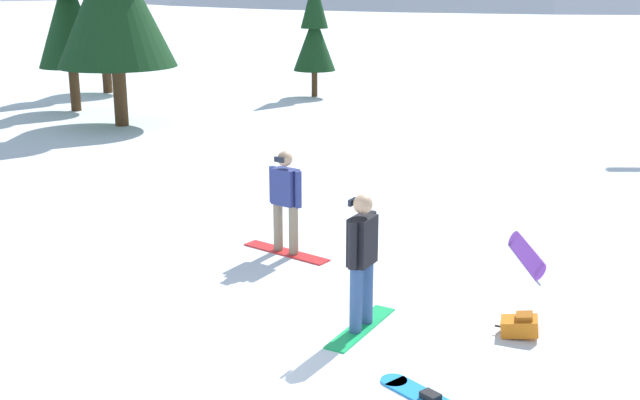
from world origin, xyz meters
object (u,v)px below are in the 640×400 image
object	(u,v)px
loose_snowboard_far_spare	(527,254)
snowboarder_foreground	(362,259)
pine_tree_young	(314,31)
pine_tree_short	(67,1)
snowboarder_midground	(285,201)
backpack_orange	(520,325)

from	to	relation	value
loose_snowboard_far_spare	snowboarder_foreground	bearing A→B (deg)	-136.89
pine_tree_young	pine_tree_short	distance (m)	8.46
snowboarder_midground	backpack_orange	xyz separation A→B (m)	(3.04, -3.01, -0.73)
snowboarder_foreground	pine_tree_short	world-z (taller)	pine_tree_short
pine_tree_young	pine_tree_short	xyz separation A→B (m)	(-7.73, -3.24, 1.16)
snowboarder_foreground	pine_tree_young	bearing A→B (deg)	92.84
snowboarder_foreground	backpack_orange	distance (m)	2.11
pine_tree_young	backpack_orange	bearing A→B (deg)	-81.68
snowboarder_midground	pine_tree_young	size ratio (longest dim) A/B	0.39
snowboarder_foreground	loose_snowboard_far_spare	world-z (taller)	snowboarder_foreground
backpack_orange	pine_tree_short	size ratio (longest dim) A/B	0.09
snowboarder_midground	pine_tree_short	xyz separation A→B (m)	(-7.62, 13.80, 2.63)
backpack_orange	pine_tree_short	xyz separation A→B (m)	(-10.66, 16.80, 3.36)
loose_snowboard_far_spare	pine_tree_young	distance (m)	17.90
pine_tree_young	pine_tree_short	world-z (taller)	pine_tree_short
pine_tree_young	loose_snowboard_far_spare	bearing A→B (deg)	-78.17
pine_tree_young	snowboarder_foreground	bearing A→B (deg)	-87.16
snowboarder_foreground	pine_tree_young	distance (m)	19.94
pine_tree_young	snowboarder_midground	bearing A→B (deg)	-90.37
snowboarder_foreground	loose_snowboard_far_spare	bearing A→B (deg)	43.11
snowboarder_midground	pine_tree_young	distance (m)	17.10
snowboarder_midground	loose_snowboard_far_spare	size ratio (longest dim) A/B	0.93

